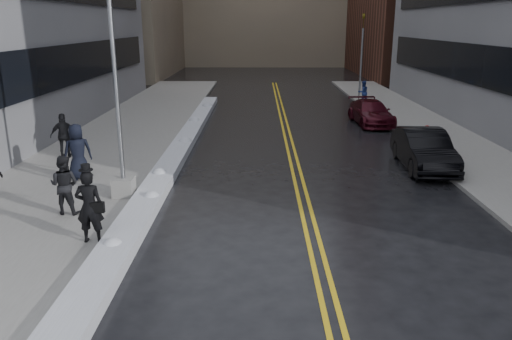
{
  "coord_description": "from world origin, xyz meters",
  "views": [
    {
      "loc": [
        1.05,
        -13.19,
        5.52
      ],
      "look_at": [
        0.96,
        1.07,
        1.3
      ],
      "focal_mm": 35.0,
      "sensor_mm": 36.0,
      "label": 1
    }
  ],
  "objects_px": {
    "fire_hydrant": "(427,132)",
    "pedestrian_c": "(78,152)",
    "pedestrian_fedora": "(89,207)",
    "pedestrian_east": "(363,92)",
    "lamppost": "(119,123)",
    "car_black": "(424,149)",
    "pedestrian_d": "(64,136)",
    "car_maroon": "(371,113)",
    "traffic_signal": "(362,53)",
    "pedestrian_b": "(64,185)"
  },
  "relations": [
    {
      "from": "lamppost",
      "to": "pedestrian_c",
      "type": "relative_size",
      "value": 3.81
    },
    {
      "from": "pedestrian_fedora",
      "to": "pedestrian_d",
      "type": "distance_m",
      "value": 9.11
    },
    {
      "from": "car_maroon",
      "to": "pedestrian_c",
      "type": "bearing_deg",
      "value": -143.11
    },
    {
      "from": "fire_hydrant",
      "to": "pedestrian_c",
      "type": "distance_m",
      "value": 15.65
    },
    {
      "from": "fire_hydrant",
      "to": "pedestrian_b",
      "type": "relative_size",
      "value": 0.42
    },
    {
      "from": "fire_hydrant",
      "to": "traffic_signal",
      "type": "xyz_separation_m",
      "value": [
        -0.5,
        14.0,
        2.85
      ]
    },
    {
      "from": "lamppost",
      "to": "pedestrian_b",
      "type": "relative_size",
      "value": 4.36
    },
    {
      "from": "pedestrian_b",
      "to": "pedestrian_c",
      "type": "bearing_deg",
      "value": -70.34
    },
    {
      "from": "pedestrian_b",
      "to": "car_black",
      "type": "relative_size",
      "value": 0.38
    },
    {
      "from": "lamppost",
      "to": "car_maroon",
      "type": "bearing_deg",
      "value": 49.98
    },
    {
      "from": "pedestrian_east",
      "to": "car_black",
      "type": "xyz_separation_m",
      "value": [
        -0.7,
        -15.46,
        -0.17
      ]
    },
    {
      "from": "lamppost",
      "to": "pedestrian_east",
      "type": "xyz_separation_m",
      "value": [
        11.5,
        19.22,
        -1.6
      ]
    },
    {
      "from": "car_black",
      "to": "car_maroon",
      "type": "bearing_deg",
      "value": 93.08
    },
    {
      "from": "car_maroon",
      "to": "traffic_signal",
      "type": "bearing_deg",
      "value": 79.32
    },
    {
      "from": "pedestrian_fedora",
      "to": "car_black",
      "type": "distance_m",
      "value": 12.93
    },
    {
      "from": "pedestrian_fedora",
      "to": "pedestrian_east",
      "type": "bearing_deg",
      "value": -118.28
    },
    {
      "from": "lamppost",
      "to": "pedestrian_d",
      "type": "relative_size",
      "value": 4.15
    },
    {
      "from": "traffic_signal",
      "to": "pedestrian_d",
      "type": "bearing_deg",
      "value": -131.95
    },
    {
      "from": "pedestrian_c",
      "to": "car_maroon",
      "type": "height_order",
      "value": "pedestrian_c"
    },
    {
      "from": "pedestrian_fedora",
      "to": "car_maroon",
      "type": "relative_size",
      "value": 0.41
    },
    {
      "from": "pedestrian_d",
      "to": "car_maroon",
      "type": "relative_size",
      "value": 0.4
    },
    {
      "from": "pedestrian_fedora",
      "to": "car_maroon",
      "type": "bearing_deg",
      "value": -124.74
    },
    {
      "from": "pedestrian_b",
      "to": "car_black",
      "type": "bearing_deg",
      "value": -149.74
    },
    {
      "from": "pedestrian_fedora",
      "to": "pedestrian_c",
      "type": "relative_size",
      "value": 0.95
    },
    {
      "from": "car_maroon",
      "to": "car_black",
      "type": "bearing_deg",
      "value": -92.85
    },
    {
      "from": "fire_hydrant",
      "to": "traffic_signal",
      "type": "distance_m",
      "value": 14.3
    },
    {
      "from": "traffic_signal",
      "to": "pedestrian_d",
      "type": "height_order",
      "value": "traffic_signal"
    },
    {
      "from": "pedestrian_b",
      "to": "car_black",
      "type": "height_order",
      "value": "pedestrian_b"
    },
    {
      "from": "lamppost",
      "to": "traffic_signal",
      "type": "xyz_separation_m",
      "value": [
        11.8,
        22.0,
        0.87
      ]
    },
    {
      "from": "pedestrian_fedora",
      "to": "pedestrian_c",
      "type": "bearing_deg",
      "value": -69.56
    },
    {
      "from": "pedestrian_fedora",
      "to": "car_maroon",
      "type": "height_order",
      "value": "pedestrian_fedora"
    },
    {
      "from": "pedestrian_c",
      "to": "pedestrian_east",
      "type": "height_order",
      "value": "pedestrian_c"
    },
    {
      "from": "lamppost",
      "to": "car_black",
      "type": "relative_size",
      "value": 1.64
    },
    {
      "from": "pedestrian_b",
      "to": "pedestrian_fedora",
      "type": "bearing_deg",
      "value": 131.61
    },
    {
      "from": "lamppost",
      "to": "pedestrian_d",
      "type": "bearing_deg",
      "value": 127.39
    },
    {
      "from": "pedestrian_fedora",
      "to": "car_black",
      "type": "relative_size",
      "value": 0.41
    },
    {
      "from": "pedestrian_fedora",
      "to": "fire_hydrant",
      "type": "bearing_deg",
      "value": -138.32
    },
    {
      "from": "pedestrian_east",
      "to": "car_maroon",
      "type": "relative_size",
      "value": 0.34
    },
    {
      "from": "pedestrian_b",
      "to": "lamppost",
      "type": "bearing_deg",
      "value": -123.22
    },
    {
      "from": "traffic_signal",
      "to": "car_maroon",
      "type": "xyz_separation_m",
      "value": [
        -1.14,
        -9.3,
        -2.74
      ]
    },
    {
      "from": "traffic_signal",
      "to": "pedestrian_d",
      "type": "relative_size",
      "value": 3.26
    },
    {
      "from": "lamppost",
      "to": "pedestrian_b",
      "type": "height_order",
      "value": "lamppost"
    },
    {
      "from": "car_black",
      "to": "car_maroon",
      "type": "relative_size",
      "value": 1.02
    },
    {
      "from": "fire_hydrant",
      "to": "pedestrian_c",
      "type": "bearing_deg",
      "value": -156.63
    },
    {
      "from": "car_black",
      "to": "car_maroon",
      "type": "xyz_separation_m",
      "value": [
        -0.14,
        8.94,
        -0.1
      ]
    },
    {
      "from": "pedestrian_b",
      "to": "traffic_signal",
      "type": "bearing_deg",
      "value": -112.44
    },
    {
      "from": "car_maroon",
      "to": "pedestrian_fedora",
      "type": "bearing_deg",
      "value": -126.82
    },
    {
      "from": "pedestrian_fedora",
      "to": "traffic_signal",
      "type": "bearing_deg",
      "value": -116.28
    },
    {
      "from": "traffic_signal",
      "to": "pedestrian_b",
      "type": "distance_m",
      "value": 27.03
    },
    {
      "from": "pedestrian_c",
      "to": "car_maroon",
      "type": "xyz_separation_m",
      "value": [
        12.72,
        10.9,
        -0.49
      ]
    }
  ]
}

